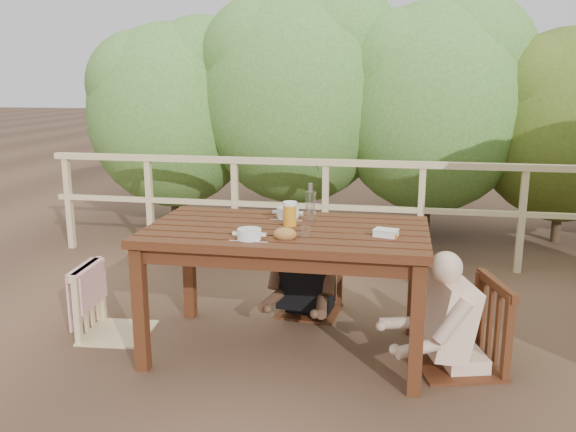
% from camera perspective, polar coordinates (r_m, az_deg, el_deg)
% --- Properties ---
extents(ground, '(60.00, 60.00, 0.00)m').
position_cam_1_polar(ground, '(4.09, -0.13, -12.54)').
color(ground, brown).
rests_on(ground, ground).
extents(table, '(1.77, 1.00, 0.82)m').
position_cam_1_polar(table, '(3.93, -0.14, -7.14)').
color(table, '#3F1E0F').
rests_on(table, ground).
extents(chair_left, '(0.50, 0.50, 0.93)m').
position_cam_1_polar(chair_left, '(4.32, -16.17, -5.00)').
color(chair_left, tan).
rests_on(chair_left, ground).
extents(chair_far, '(0.49, 0.49, 0.89)m').
position_cam_1_polar(chair_far, '(4.55, 2.13, -3.85)').
color(chair_far, '#3F1E0F').
rests_on(chair_far, ground).
extents(chair_right, '(0.64, 0.64, 1.04)m').
position_cam_1_polar(chair_right, '(3.83, 16.07, -6.45)').
color(chair_right, '#3F1E0F').
rests_on(chair_right, ground).
extents(woman, '(0.54, 0.64, 1.19)m').
position_cam_1_polar(woman, '(4.53, 2.18, -1.94)').
color(woman, black).
rests_on(woman, ground).
extents(diner_right, '(0.72, 0.64, 1.23)m').
position_cam_1_polar(diner_right, '(3.81, 16.61, -5.14)').
color(diner_right, beige).
rests_on(diner_right, ground).
extents(railing, '(5.60, 0.10, 1.01)m').
position_cam_1_polar(railing, '(5.81, 3.56, 0.44)').
color(railing, tan).
rests_on(railing, ground).
extents(hedge_row, '(6.60, 1.60, 3.80)m').
position_cam_1_polar(hedge_row, '(6.83, 8.45, 13.99)').
color(hedge_row, '#48732F').
rests_on(hedge_row, ground).
extents(soup_near, '(0.24, 0.24, 0.08)m').
position_cam_1_polar(soup_near, '(3.53, -3.68, -1.85)').
color(soup_near, white).
rests_on(soup_near, table).
extents(soup_far, '(0.25, 0.25, 0.08)m').
position_cam_1_polar(soup_far, '(4.08, -0.01, 0.22)').
color(soup_far, silver).
rests_on(soup_far, table).
extents(bread_roll, '(0.14, 0.11, 0.08)m').
position_cam_1_polar(bread_roll, '(3.55, -0.30, -1.74)').
color(bread_roll, '#94572D').
rests_on(bread_roll, table).
extents(beer_glass, '(0.09, 0.09, 0.17)m').
position_cam_1_polar(beer_glass, '(3.84, 0.17, 0.10)').
color(beer_glass, '#CF6B0F').
rests_on(beer_glass, table).
extents(bottle, '(0.07, 0.07, 0.27)m').
position_cam_1_polar(bottle, '(3.93, 2.16, 1.15)').
color(bottle, white).
rests_on(bottle, table).
extents(tumbler, '(0.07, 0.07, 0.08)m').
position_cam_1_polar(tumbler, '(3.58, 1.61, -1.62)').
color(tumbler, white).
rests_on(tumbler, table).
extents(butter_tub, '(0.16, 0.13, 0.06)m').
position_cam_1_polar(butter_tub, '(3.64, 9.26, -1.71)').
color(butter_tub, silver).
rests_on(butter_tub, table).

